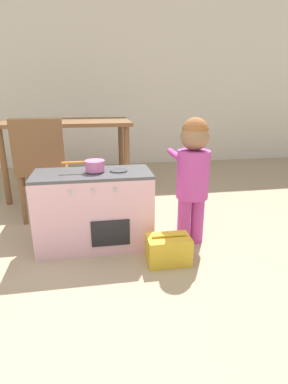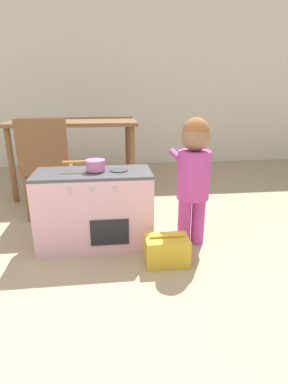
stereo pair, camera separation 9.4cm
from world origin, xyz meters
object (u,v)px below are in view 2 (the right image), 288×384
(toy_pot, at_px, (95,164))
(child_figure, at_px, (194,169))
(play_kitchen, at_px, (95,209))
(dining_chair_near, at_px, (47,165))
(toy_basket, at_px, (167,250))
(dining_table, at_px, (74,130))

(toy_pot, bearing_deg, child_figure, -6.06)
(play_kitchen, xyz_separation_m, dining_chair_near, (-0.40, 0.54, 0.19))
(child_figure, distance_m, toy_basket, 0.56)
(toy_basket, xyz_separation_m, dining_table, (-0.69, 1.58, 0.57))
(toy_basket, relative_size, dining_chair_near, 0.32)
(toy_basket, bearing_deg, dining_chair_near, 134.60)
(play_kitchen, height_order, toy_basket, play_kitchen)
(toy_pot, bearing_deg, dining_chair_near, 127.39)
(play_kitchen, bearing_deg, toy_pot, 1.91)
(toy_pot, distance_m, dining_table, 1.29)
(play_kitchen, xyz_separation_m, dining_table, (-0.24, 1.26, 0.39))
(dining_table, relative_size, dining_chair_near, 1.50)
(dining_table, bearing_deg, play_kitchen, -79.32)
(dining_table, distance_m, dining_chair_near, 0.77)
(dining_table, bearing_deg, toy_basket, -66.54)
(play_kitchen, xyz_separation_m, toy_pot, (0.01, 0.00, 0.31))
(toy_basket, bearing_deg, child_figure, 48.47)
(dining_table, bearing_deg, toy_pot, -78.69)
(toy_basket, distance_m, dining_chair_near, 1.26)
(child_figure, bearing_deg, dining_table, 124.18)
(dining_chair_near, bearing_deg, toy_pot, -52.61)
(child_figure, relative_size, dining_table, 0.69)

